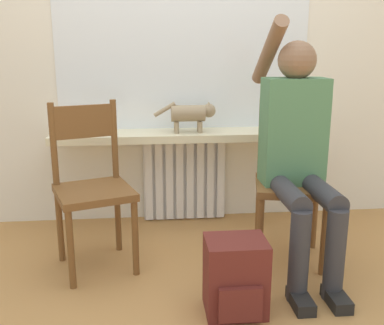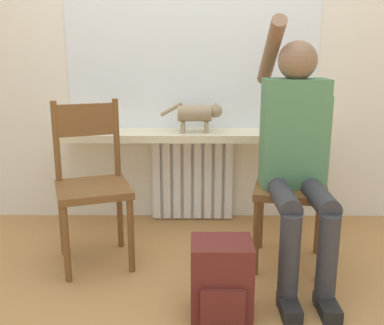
{
  "view_description": "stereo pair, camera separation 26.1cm",
  "coord_description": "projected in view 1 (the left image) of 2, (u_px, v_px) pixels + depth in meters",
  "views": [
    {
      "loc": [
        -0.25,
        -1.93,
        1.22
      ],
      "look_at": [
        0.0,
        0.6,
        0.56
      ],
      "focal_mm": 42.0,
      "sensor_mm": 36.0,
      "label": 1
    },
    {
      "loc": [
        0.02,
        -1.94,
        1.22
      ],
      "look_at": [
        0.0,
        0.6,
        0.56
      ],
      "focal_mm": 42.0,
      "sensor_mm": 36.0,
      "label": 2
    }
  ],
  "objects": [
    {
      "name": "radiator",
      "position": [
        185.0,
        178.0,
        3.22
      ],
      "size": [
        0.59,
        0.08,
        0.61
      ],
      "color": "white",
      "rests_on": "ground_plane"
    },
    {
      "name": "window_glass",
      "position": [
        183.0,
        55.0,
        3.05
      ],
      "size": [
        1.71,
        0.01,
        1.0
      ],
      "color": "white",
      "rests_on": "windowsill"
    },
    {
      "name": "chair_right",
      "position": [
        291.0,
        179.0,
        2.59
      ],
      "size": [
        0.47,
        0.47,
        0.93
      ],
      "rotation": [
        0.0,
        0.0,
        -0.21
      ],
      "color": "brown",
      "rests_on": "ground_plane"
    },
    {
      "name": "wall_with_window",
      "position": [
        183.0,
        27.0,
        3.03
      ],
      "size": [
        7.0,
        0.06,
        2.7
      ],
      "color": "white",
      "rests_on": "ground_plane"
    },
    {
      "name": "person",
      "position": [
        298.0,
        146.0,
        2.41
      ],
      "size": [
        0.36,
        1.01,
        1.38
      ],
      "color": "#333338",
      "rests_on": "ground_plane"
    },
    {
      "name": "backpack",
      "position": [
        236.0,
        277.0,
        2.09
      ],
      "size": [
        0.28,
        0.25,
        0.36
      ],
      "color": "maroon",
      "rests_on": "ground_plane"
    },
    {
      "name": "windowsill",
      "position": [
        186.0,
        135.0,
        3.03
      ],
      "size": [
        1.78,
        0.31,
        0.05
      ],
      "color": "beige",
      "rests_on": "radiator"
    },
    {
      "name": "ground_plane",
      "position": [
        204.0,
        305.0,
        2.19
      ],
      "size": [
        12.0,
        12.0,
        0.0
      ],
      "primitive_type": "plane",
      "color": "#B27F47"
    },
    {
      "name": "chair_left",
      "position": [
        92.0,
        185.0,
        2.48
      ],
      "size": [
        0.5,
        0.5,
        0.93
      ],
      "rotation": [
        0.0,
        0.0,
        0.34
      ],
      "color": "brown",
      "rests_on": "ground_plane"
    },
    {
      "name": "cat",
      "position": [
        192.0,
        113.0,
        2.97
      ],
      "size": [
        0.41,
        0.11,
        0.21
      ],
      "color": "#9E896B",
      "rests_on": "windowsill"
    }
  ]
}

